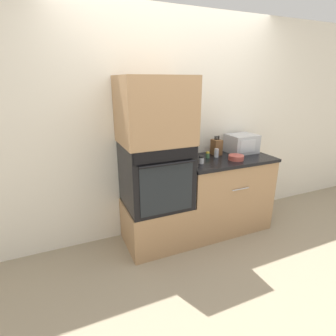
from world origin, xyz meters
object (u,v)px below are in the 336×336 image
object	(u,v)px
condiment_jar_near	(208,155)
condiment_jar_mid	(191,158)
condiment_jar_back	(216,153)
bowl	(236,158)
microwave	(242,143)
condiment_jar_far	(201,160)
knife_block	(216,147)
wall_oven	(156,175)

from	to	relation	value
condiment_jar_near	condiment_jar_mid	bearing A→B (deg)	-179.23
condiment_jar_back	bowl	bearing A→B (deg)	-53.55
microwave	condiment_jar_mid	xyz separation A→B (m)	(-0.74, -0.05, -0.08)
condiment_jar_near	condiment_jar_far	world-z (taller)	condiment_jar_far
bowl	condiment_jar_far	world-z (taller)	condiment_jar_far
condiment_jar_mid	condiment_jar_near	bearing A→B (deg)	0.77
knife_block	condiment_jar_far	bearing A→B (deg)	-145.39
microwave	condiment_jar_near	xyz separation A→B (m)	(-0.52, -0.05, -0.08)
wall_oven	condiment_jar_mid	world-z (taller)	wall_oven
condiment_jar_near	condiment_jar_back	bearing A→B (deg)	-4.38
wall_oven	condiment_jar_mid	size ratio (longest dim) A/B	11.04
condiment_jar_back	knife_block	bearing A→B (deg)	57.83
condiment_jar_mid	bowl	bearing A→B (deg)	-22.42
wall_oven	bowl	world-z (taller)	wall_oven
bowl	condiment_jar_near	size ratio (longest dim) A/B	2.41
knife_block	bowl	xyz separation A→B (m)	(0.08, -0.28, -0.07)
wall_oven	condiment_jar_near	size ratio (longest dim) A/B	9.44
wall_oven	condiment_jar_mid	xyz separation A→B (m)	(0.46, 0.07, 0.11)
wall_oven	bowl	distance (m)	0.94
wall_oven	condiment_jar_back	size ratio (longest dim) A/B	6.78
wall_oven	condiment_jar_mid	bearing A→B (deg)	9.05
condiment_jar_far	knife_block	bearing A→B (deg)	34.61
condiment_jar_far	condiment_jar_back	bearing A→B (deg)	27.15
wall_oven	condiment_jar_near	distance (m)	0.69
bowl	condiment_jar_back	xyz separation A→B (m)	(-0.14, 0.19, 0.02)
knife_block	condiment_jar_mid	xyz separation A→B (m)	(-0.39, -0.09, -0.06)
wall_oven	condiment_jar_back	world-z (taller)	wall_oven
microwave	condiment_jar_back	xyz separation A→B (m)	(-0.41, -0.06, -0.06)
microwave	condiment_jar_back	bearing A→B (deg)	-171.48
wall_oven	knife_block	size ratio (longest dim) A/B	2.98
condiment_jar_near	microwave	bearing A→B (deg)	5.72
condiment_jar_near	knife_block	bearing A→B (deg)	25.81
bowl	condiment_jar_mid	bearing A→B (deg)	157.58
knife_block	bowl	distance (m)	0.30
condiment_jar_mid	condiment_jar_far	bearing A→B (deg)	-75.20
condiment_jar_far	condiment_jar_mid	bearing A→B (deg)	104.80
condiment_jar_near	condiment_jar_mid	distance (m)	0.22
knife_block	condiment_jar_back	distance (m)	0.12
microwave	bowl	world-z (taller)	microwave
microwave	knife_block	world-z (taller)	knife_block
wall_oven	condiment_jar_back	xyz separation A→B (m)	(0.79, 0.07, 0.13)
microwave	condiment_jar_mid	distance (m)	0.75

